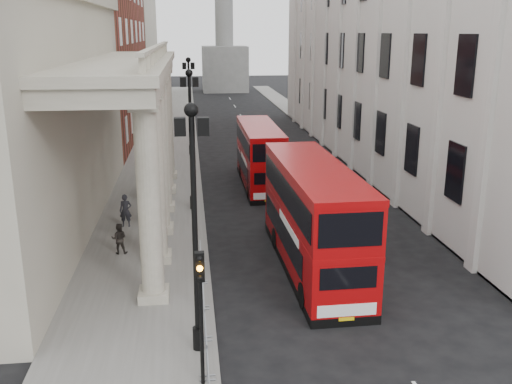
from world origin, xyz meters
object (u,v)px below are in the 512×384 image
traffic_light (201,294)px  pedestrian_b (119,239)px  bus_far (260,154)px  pedestrian_a (126,211)px  lamp_post_mid (191,131)px  pedestrian_c (146,189)px  bus_near (313,216)px  lamp_post_south (194,214)px  lamp_post_north (189,99)px

traffic_light → pedestrian_b: 11.96m
bus_far → pedestrian_a: (-8.43, -8.31, -1.20)m
lamp_post_mid → pedestrian_b: 8.75m
lamp_post_mid → traffic_light: (0.10, -18.02, -1.80)m
traffic_light → pedestrian_c: size_ratio=2.65×
lamp_post_mid → bus_near: size_ratio=0.74×
bus_far → pedestrian_b: 14.94m
lamp_post_south → pedestrian_b: size_ratio=5.47×
lamp_post_south → traffic_light: 2.71m
pedestrian_a → pedestrian_c: bearing=82.1°
pedestrian_b → bus_near: bearing=166.6°
pedestrian_a → lamp_post_mid: bearing=39.6°
pedestrian_a → pedestrian_b: bearing=-86.8°
traffic_light → pedestrian_b: (-3.71, 11.15, -2.23)m
bus_near → pedestrian_a: bus_near is taller
lamp_post_south → lamp_post_mid: bearing=90.0°
lamp_post_north → bus_far: size_ratio=0.84×
lamp_post_mid → lamp_post_north: same height
pedestrian_c → pedestrian_b: bearing=-97.1°
lamp_post_mid → bus_far: lamp_post_mid is taller
bus_near → pedestrian_b: bearing=163.3°
bus_far → pedestrian_c: (-7.63, -3.66, -1.30)m
lamp_post_north → bus_far: bearing=-65.8°
lamp_post_mid → traffic_light: bearing=-89.7°
lamp_post_mid → lamp_post_south: bearing=-90.0°
lamp_post_south → lamp_post_north: (0.00, 32.00, 0.00)m
bus_near → pedestrian_a: bearing=143.2°
lamp_post_south → bus_far: size_ratio=0.84×
traffic_light → bus_far: (4.64, 23.47, -0.88)m
bus_far → pedestrian_c: size_ratio=6.09×
bus_near → pedestrian_c: (-8.23, 11.19, -1.59)m
bus_far → lamp_post_north: bearing=114.3°
lamp_post_mid → pedestrian_c: size_ratio=5.14×
bus_far → pedestrian_c: 8.56m
pedestrian_b → lamp_post_mid: bearing=-115.4°
bus_near → traffic_light: bearing=-122.3°
lamp_post_south → bus_near: (5.34, 6.60, -2.39)m
lamp_post_south → lamp_post_mid: size_ratio=1.00×
lamp_post_north → pedestrian_b: bearing=-99.0°
lamp_post_north → lamp_post_mid: bearing=-90.0°
lamp_post_south → lamp_post_north: bearing=90.0°
lamp_post_south → pedestrian_a: (-3.70, 13.14, -3.88)m
bus_near → pedestrian_c: bus_near is taller
bus_near → lamp_post_mid: bearing=118.6°
lamp_post_south → lamp_post_mid: 16.00m
lamp_post_mid → pedestrian_a: size_ratio=4.58×
bus_near → bus_far: size_ratio=1.14×
pedestrian_c → lamp_post_south: bearing=-83.1°
lamp_post_north → traffic_light: 34.07m
pedestrian_b → traffic_light: bearing=110.7°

